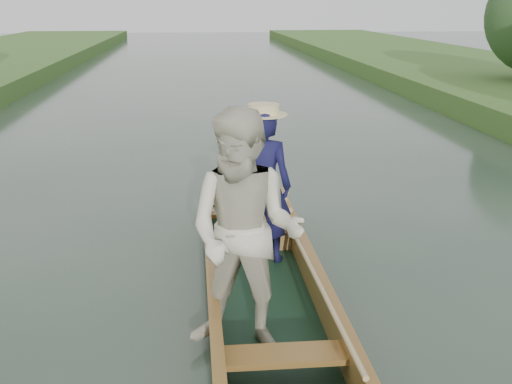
{
  "coord_description": "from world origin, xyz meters",
  "views": [
    {
      "loc": [
        -0.64,
        -5.88,
        2.88
      ],
      "look_at": [
        0.0,
        0.6,
        0.95
      ],
      "focal_mm": 45.0,
      "sensor_mm": 36.0,
      "label": 1
    }
  ],
  "objects": [
    {
      "name": "ground",
      "position": [
        0.0,
        0.0,
        0.0
      ],
      "size": [
        120.0,
        120.0,
        0.0
      ],
      "primitive_type": "plane",
      "color": "#283D30",
      "rests_on": "ground"
    },
    {
      "name": "punt",
      "position": [
        -0.1,
        -0.31,
        0.77
      ],
      "size": [
        1.41,
        5.0,
        2.11
      ],
      "color": "black",
      "rests_on": "ground"
    },
    {
      "name": "trees_far",
      "position": [
        2.01,
        8.3,
        2.5
      ],
      "size": [
        22.63,
        12.38,
        4.45
      ],
      "color": "#47331E",
      "rests_on": "ground"
    }
  ]
}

